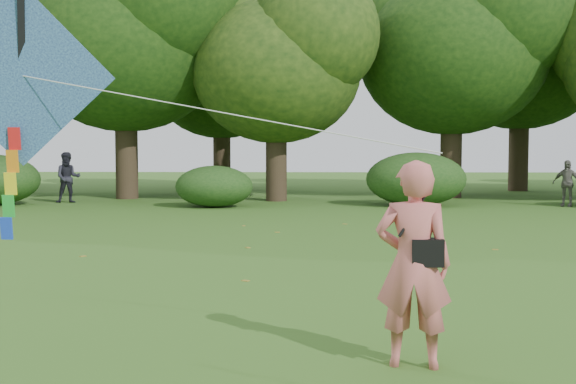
{
  "coord_description": "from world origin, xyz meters",
  "views": [
    {
      "loc": [
        -0.71,
        -7.44,
        2.11
      ],
      "look_at": [
        -1.0,
        2.0,
        1.5
      ],
      "focal_mm": 45.0,
      "sensor_mm": 36.0,
      "label": 1
    }
  ],
  "objects_px": {
    "flying_kite": "(22,80)",
    "bystander_right": "(567,183)",
    "bystander_left": "(68,178)",
    "man_kite_flyer": "(413,264)"
  },
  "relations": [
    {
      "from": "flying_kite",
      "to": "bystander_right",
      "type": "bearing_deg",
      "value": 54.38
    },
    {
      "from": "bystander_left",
      "to": "flying_kite",
      "type": "height_order",
      "value": "flying_kite"
    },
    {
      "from": "man_kite_flyer",
      "to": "bystander_right",
      "type": "relative_size",
      "value": 1.23
    },
    {
      "from": "man_kite_flyer",
      "to": "bystander_left",
      "type": "distance_m",
      "value": 21.77
    },
    {
      "from": "man_kite_flyer",
      "to": "bystander_right",
      "type": "distance_m",
      "value": 20.02
    },
    {
      "from": "man_kite_flyer",
      "to": "bystander_right",
      "type": "height_order",
      "value": "man_kite_flyer"
    },
    {
      "from": "bystander_right",
      "to": "flying_kite",
      "type": "bearing_deg",
      "value": -95.09
    },
    {
      "from": "bystander_left",
      "to": "bystander_right",
      "type": "bearing_deg",
      "value": -20.71
    },
    {
      "from": "man_kite_flyer",
      "to": "bystander_left",
      "type": "height_order",
      "value": "man_kite_flyer"
    },
    {
      "from": "bystander_left",
      "to": "flying_kite",
      "type": "relative_size",
      "value": 0.34
    }
  ]
}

